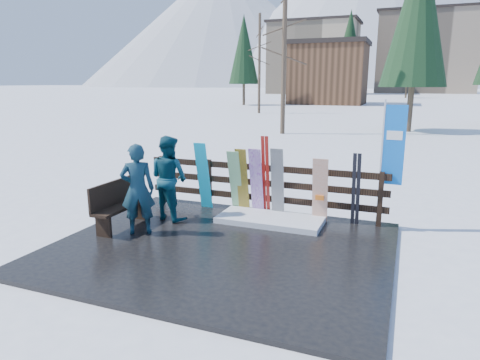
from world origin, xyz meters
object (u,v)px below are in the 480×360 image
at_px(snowboard_0, 203,176).
at_px(person_front, 138,189).
at_px(person_back, 169,178).
at_px(bench, 119,203).
at_px(snowboard_2, 243,181).
at_px(snowboard_1, 236,182).
at_px(snowboard_4, 277,183).
at_px(rental_flag, 391,150).
at_px(snowboard_5, 320,191).
at_px(snowboard_3, 256,182).

height_order(snowboard_0, person_front, person_front).
relative_size(snowboard_0, person_back, 0.89).
bearing_deg(person_back, person_front, 100.17).
height_order(bench, snowboard_2, snowboard_2).
bearing_deg(bench, snowboard_0, 59.89).
bearing_deg(snowboard_0, snowboard_1, 0.00).
bearing_deg(person_back, snowboard_4, -141.66).
bearing_deg(rental_flag, snowboard_4, -173.21).
bearing_deg(person_front, bench, -46.23).
bearing_deg(snowboard_2, snowboard_5, -0.00).
distance_m(rental_flag, person_back, 4.64).
bearing_deg(snowboard_3, snowboard_1, 180.00).
bearing_deg(snowboard_4, person_front, -139.02).
bearing_deg(snowboard_2, snowboard_1, -180.00).
xyz_separation_m(snowboard_5, rental_flag, (1.33, 0.27, 0.91)).
bearing_deg(person_front, snowboard_5, -179.75).
bearing_deg(rental_flag, snowboard_2, -175.00).
relative_size(bench, snowboard_2, 0.98).
height_order(bench, snowboard_0, snowboard_0).
bearing_deg(person_front, snowboard_4, -170.31).
relative_size(snowboard_4, rental_flag, 0.60).
distance_m(snowboard_0, snowboard_3, 1.31).
xyz_separation_m(rental_flag, person_back, (-4.43, -1.20, -0.69)).
height_order(person_front, person_back, person_back).
bearing_deg(rental_flag, snowboard_1, -175.26).
bearing_deg(rental_flag, snowboard_0, -176.20).
distance_m(snowboard_0, snowboard_2, 0.98).
height_order(snowboard_5, rental_flag, rental_flag).
distance_m(bench, person_front, 0.72).
relative_size(bench, snowboard_4, 0.96).
relative_size(snowboard_5, rental_flag, 0.54).
bearing_deg(snowboard_2, bench, -138.35).
xyz_separation_m(bench, snowboard_0, (1.04, 1.80, 0.28)).
bearing_deg(rental_flag, person_front, -153.78).
xyz_separation_m(snowboard_1, person_back, (-1.18, -0.93, 0.19)).
height_order(snowboard_4, rental_flag, rental_flag).
bearing_deg(snowboard_5, snowboard_3, 180.00).
xyz_separation_m(snowboard_1, rental_flag, (3.25, 0.27, 0.88)).
relative_size(rental_flag, person_back, 1.42).
bearing_deg(snowboard_3, person_front, -132.07).
xyz_separation_m(snowboard_1, snowboard_5, (1.92, 0.00, -0.03)).
xyz_separation_m(snowboard_1, snowboard_2, (0.17, 0.00, 0.03)).
relative_size(bench, person_front, 0.84).
xyz_separation_m(rental_flag, person_front, (-4.52, -2.23, -0.71)).
relative_size(snowboard_3, person_front, 0.87).
relative_size(rental_flag, person_front, 1.45).
relative_size(snowboard_2, snowboard_5, 1.09).
xyz_separation_m(bench, snowboard_3, (2.35, 1.80, 0.25)).
bearing_deg(person_front, snowboard_0, -134.39).
xyz_separation_m(snowboard_0, person_front, (-0.46, -1.96, 0.10)).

